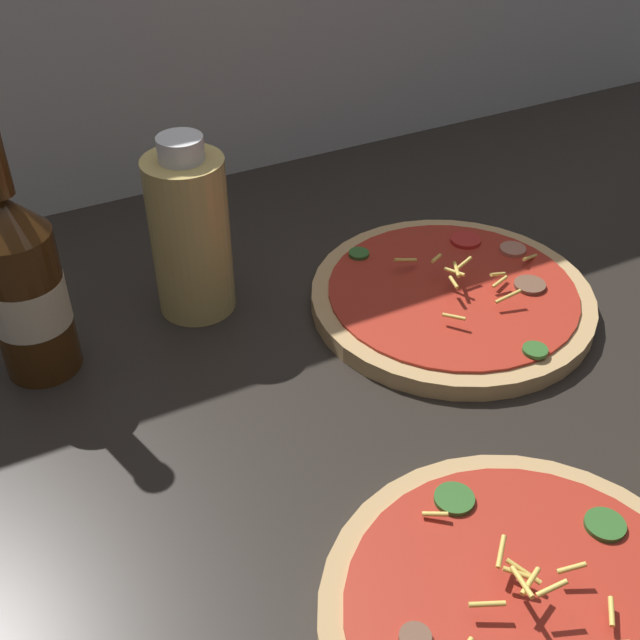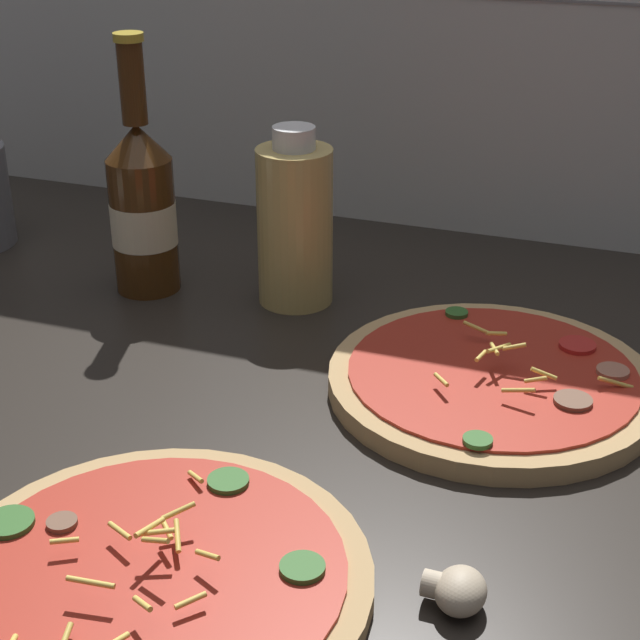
# 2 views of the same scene
# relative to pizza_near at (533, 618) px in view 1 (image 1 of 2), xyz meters

# --- Properties ---
(counter_slab) EXTENTS (1.60, 0.90, 0.03)m
(counter_slab) POSITION_rel_pizza_near_xyz_m (-0.00, 0.24, -0.02)
(counter_slab) COLOR #28231E
(counter_slab) RESTS_ON ground
(pizza_near) EXTENTS (0.28, 0.28, 0.05)m
(pizza_near) POSITION_rel_pizza_near_xyz_m (0.00, 0.00, 0.00)
(pizza_near) COLOR tan
(pizza_near) RESTS_ON counter_slab
(pizza_far) EXTENTS (0.28, 0.28, 0.05)m
(pizza_far) POSITION_rel_pizza_near_xyz_m (0.15, 0.32, 0.00)
(pizza_far) COLOR tan
(pizza_far) RESTS_ON counter_slab
(beer_bottle) EXTENTS (0.07, 0.07, 0.27)m
(beer_bottle) POSITION_rel_pizza_near_xyz_m (-0.23, 0.41, 0.09)
(beer_bottle) COLOR #47280F
(beer_bottle) RESTS_ON counter_slab
(oil_bottle) EXTENTS (0.08, 0.08, 0.18)m
(oil_bottle) POSITION_rel_pizza_near_xyz_m (-0.07, 0.44, 0.08)
(oil_bottle) COLOR #D6B766
(oil_bottle) RESTS_ON counter_slab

